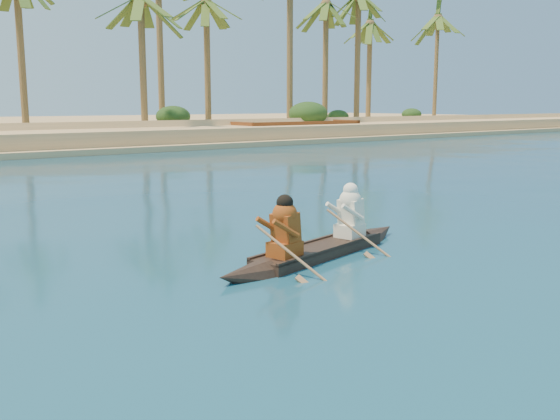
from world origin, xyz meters
TOP-DOWN VIEW (x-y plane):
  - ground at (0.00, 0.00)m, footprint 160.00×160.00m
  - canoe at (1.98, -4.00)m, footprint 5.64×1.99m
  - barge_right at (26.59, 27.00)m, footprint 11.15×3.76m

SIDE VIEW (x-z plane):
  - ground at x=0.00m, z-range 0.00..0.00m
  - canoe at x=1.98m, z-range -0.48..1.07m
  - barge_right at x=26.59m, z-range -0.28..1.58m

